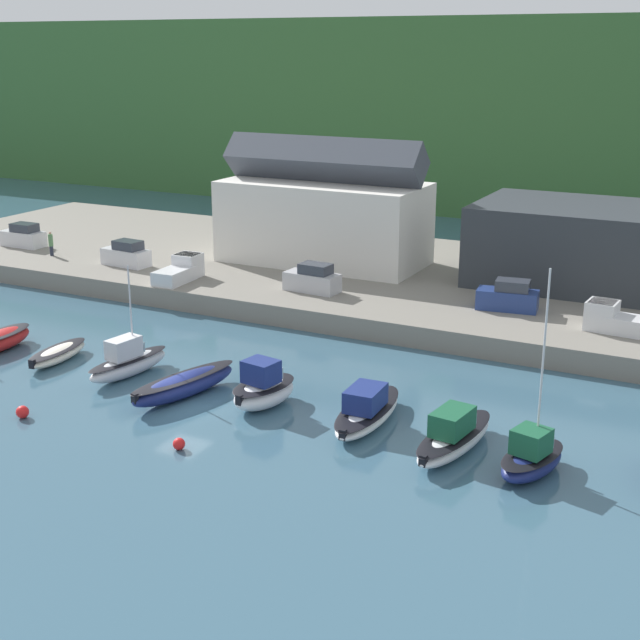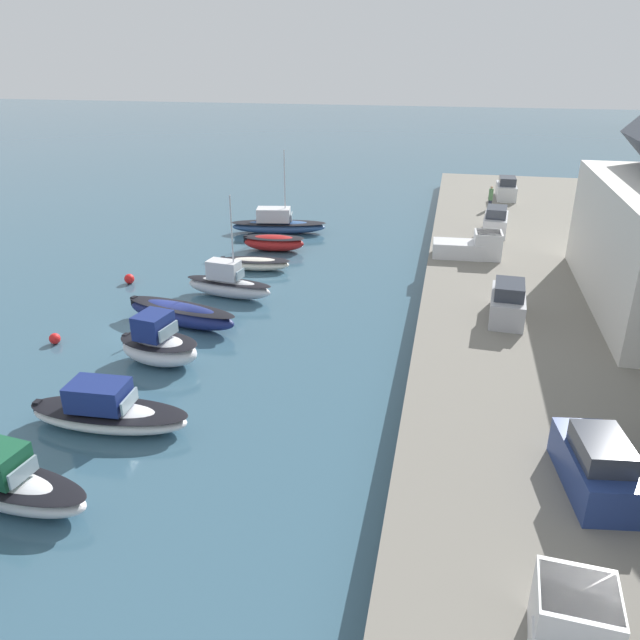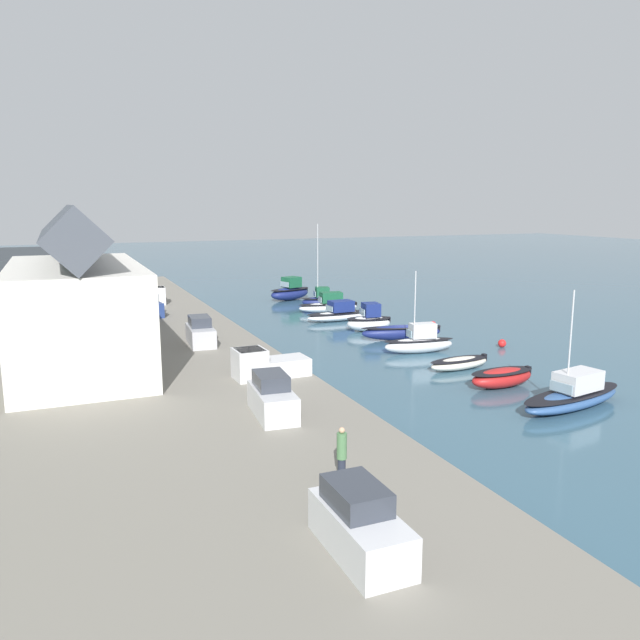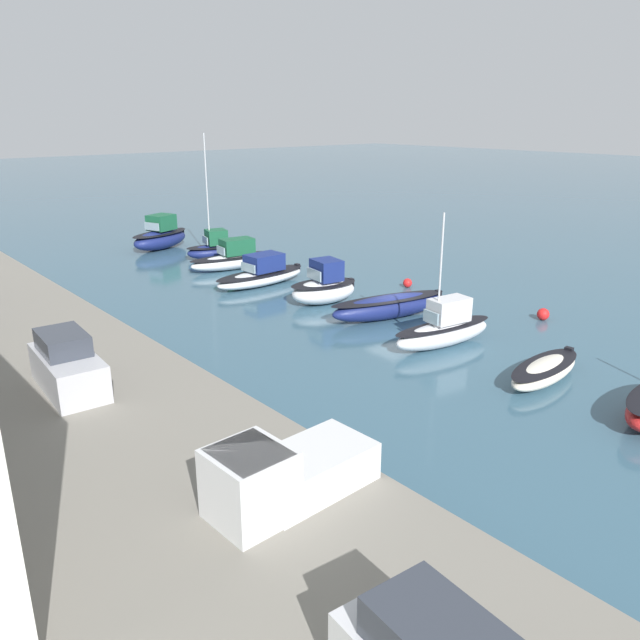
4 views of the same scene
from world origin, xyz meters
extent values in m
plane|color=#385B70|center=(0.00, 0.00, 0.00)|extent=(320.00, 320.00, 0.00)
ellipsoid|color=#33568E|center=(-21.57, 1.44, 0.54)|extent=(3.68, 8.60, 1.08)
ellipsoid|color=black|center=(-21.57, 1.44, 0.92)|extent=(3.80, 8.78, 0.12)
cube|color=silver|center=(-21.50, 1.03, 1.67)|extent=(2.17, 3.17, 1.17)
cube|color=#8CA5B2|center=(-21.79, 2.61, 1.49)|extent=(1.51, 0.37, 0.59)
cylinder|color=silver|center=(-21.69, 2.05, 4.19)|extent=(0.10, 0.10, 6.22)
ellipsoid|color=red|center=(-16.32, 2.49, 0.65)|extent=(2.24, 5.05, 1.29)
ellipsoid|color=black|center=(-16.32, 2.49, 1.10)|extent=(2.33, 5.15, 0.12)
cube|color=black|center=(-16.17, 0.15, 0.91)|extent=(0.38, 0.30, 0.56)
ellipsoid|color=white|center=(-11.37, 2.43, 0.45)|extent=(2.13, 5.30, 0.91)
ellipsoid|color=black|center=(-11.37, 2.43, 0.77)|extent=(2.20, 5.41, 0.12)
cube|color=black|center=(-11.14, -0.02, 0.63)|extent=(0.38, 0.31, 0.56)
ellipsoid|color=silver|center=(-5.65, 2.42, 0.64)|extent=(2.37, 6.16, 1.28)
ellipsoid|color=black|center=(-5.65, 2.42, 1.08)|extent=(2.45, 6.28, 0.12)
cube|color=silver|center=(-5.69, 2.12, 1.88)|extent=(1.44, 2.24, 1.22)
cube|color=#8CA5B2|center=(-5.52, 3.31, 1.70)|extent=(1.04, 0.25, 0.61)
cylinder|color=silver|center=(-5.59, 2.86, 4.07)|extent=(0.10, 0.10, 5.58)
ellipsoid|color=navy|center=(-0.67, 1.20, 0.69)|extent=(3.39, 7.59, 1.38)
ellipsoid|color=black|center=(-0.67, 1.20, 1.17)|extent=(3.49, 7.75, 0.12)
cube|color=black|center=(-1.49, -2.22, 0.97)|extent=(0.42, 0.36, 0.56)
ellipsoid|color=white|center=(4.12, 2.07, 0.74)|extent=(3.06, 4.66, 1.48)
ellipsoid|color=black|center=(4.12, 2.07, 1.26)|extent=(3.16, 4.76, 0.12)
cube|color=navy|center=(4.08, 1.86, 2.12)|extent=(2.01, 1.79, 1.27)
cube|color=#8CA5B2|center=(4.23, 2.75, 1.93)|extent=(1.60, 0.36, 0.64)
cube|color=black|center=(3.78, 0.05, 1.04)|extent=(0.40, 0.34, 0.56)
ellipsoid|color=white|center=(10.22, 2.58, 0.50)|extent=(2.53, 7.16, 0.99)
ellipsoid|color=black|center=(10.22, 2.58, 0.84)|extent=(2.63, 7.30, 0.12)
cube|color=navy|center=(10.24, 2.23, 1.56)|extent=(1.77, 2.54, 1.15)
cube|color=#8CA5B2|center=(10.18, 3.61, 1.39)|extent=(1.50, 0.17, 0.57)
cube|color=black|center=(10.37, -0.77, 0.69)|extent=(0.37, 0.30, 0.56)
ellipsoid|color=white|center=(15.47, 1.40, 0.56)|extent=(2.83, 7.10, 1.12)
ellipsoid|color=black|center=(15.47, 1.40, 0.96)|extent=(2.93, 7.25, 0.12)
cube|color=#8CA5B2|center=(15.60, 2.41, 1.54)|extent=(1.33, 0.27, 0.59)
cube|color=navy|center=(12.30, 21.79, 2.24)|extent=(4.41, 2.36, 1.40)
cube|color=#333842|center=(12.62, 21.83, 3.32)|extent=(2.50, 1.83, 0.76)
cube|color=#B7B7BC|center=(-2.16, 19.88, 2.24)|extent=(4.31, 2.09, 1.40)
cube|color=#333842|center=(-1.84, 19.85, 3.32)|extent=(2.41, 1.69, 0.76)
cube|color=silver|center=(-33.19, 21.63, 2.24)|extent=(4.20, 1.81, 1.40)
cube|color=#333842|center=(-32.88, 21.63, 3.32)|extent=(2.31, 1.53, 0.76)
cube|color=silver|center=(-19.93, 20.02, 2.24)|extent=(4.34, 2.16, 1.40)
cube|color=#333842|center=(-19.62, 20.00, 3.32)|extent=(2.44, 1.73, 0.76)
cube|color=silver|center=(-12.88, 17.13, 2.09)|extent=(2.13, 3.58, 1.10)
cube|color=silver|center=(-12.96, 19.15, 2.49)|extent=(1.97, 1.96, 1.90)
cube|color=#2D333D|center=(-12.96, 19.15, 3.19)|extent=(1.86, 1.69, 0.50)
cube|color=silver|center=(19.02, 20.12, 2.49)|extent=(2.02, 2.03, 1.90)
cube|color=#2D333D|center=(19.02, 20.12, 3.19)|extent=(1.74, 1.91, 0.50)
cylinder|color=#232838|center=(-28.14, 19.93, 1.96)|extent=(0.32, 0.32, 0.85)
cylinder|color=#4C7A4C|center=(-28.14, 19.93, 2.91)|extent=(0.40, 0.40, 1.05)
sphere|color=tan|center=(-28.14, 19.93, 3.56)|extent=(0.24, 0.24, 0.24)
sphere|color=red|center=(3.20, -4.73, 0.31)|extent=(0.62, 0.62, 0.62)
sphere|color=red|center=(-6.67, -5.35, 0.35)|extent=(0.70, 0.70, 0.70)
camera|label=1|loc=(27.95, -37.62, 19.34)|focal=50.00mm
camera|label=2|loc=(31.00, 16.36, 15.22)|focal=35.00mm
camera|label=3|loc=(-49.03, 29.68, 12.23)|focal=35.00mm
camera|label=4|loc=(-24.38, 26.54, 11.30)|focal=35.00mm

